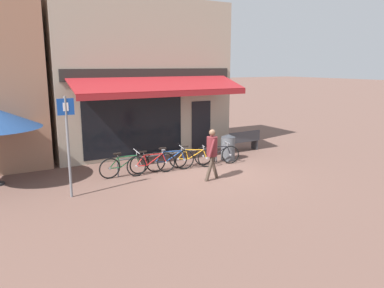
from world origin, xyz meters
TOP-DOWN VIEW (x-y plane):
  - ground_plane at (0.00, 0.00)m, footprint 160.00×160.00m
  - shop_front at (-0.57, 4.58)m, footprint 7.27×4.58m
  - bike_rack_rail at (-0.82, 1.09)m, footprint 3.94×0.04m
  - bicycle_green at (-2.54, 0.98)m, footprint 1.73×0.52m
  - bicycle_red at (-1.66, 0.86)m, footprint 1.74×0.52m
  - bicycle_blue at (-0.94, 0.89)m, footprint 1.71×0.55m
  - bicycle_orange at (-0.06, 0.90)m, footprint 1.59×0.77m
  - bicycle_black at (0.94, 0.82)m, footprint 1.66×0.63m
  - pedestrian_adult at (-0.24, -0.68)m, footprint 0.60×0.52m
  - litter_bin at (1.65, 1.13)m, footprint 0.55×0.55m
  - parking_sign at (-4.49, -0.13)m, footprint 0.44×0.07m
  - park_bench at (3.05, 2.04)m, footprint 1.62×0.50m

SIDE VIEW (x-z plane):
  - ground_plane at x=0.00m, z-range 0.00..0.00m
  - bicycle_orange at x=-0.06m, z-range -0.05..0.75m
  - bicycle_red at x=-1.66m, z-range -0.05..0.78m
  - bicycle_black at x=0.94m, z-range -0.05..0.77m
  - bicycle_green at x=-2.54m, z-range -0.06..0.81m
  - bicycle_blue at x=-0.94m, z-range -0.04..0.80m
  - park_bench at x=3.05m, z-range 0.03..0.90m
  - bike_rack_rail at x=-0.82m, z-range 0.20..0.77m
  - litter_bin at x=1.65m, z-range 0.00..1.01m
  - pedestrian_adult at x=-0.24m, z-range 0.18..1.82m
  - parking_sign at x=-4.49m, z-range 0.29..3.08m
  - shop_front at x=-0.57m, z-range -0.01..6.11m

